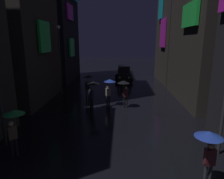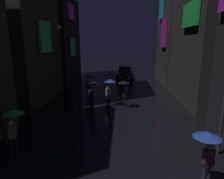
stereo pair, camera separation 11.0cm
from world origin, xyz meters
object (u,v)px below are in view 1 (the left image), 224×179
pedestrian_foreground_left_black (124,86)px  car_distant (124,73)px  pedestrian_midstreet_left_blue (109,85)px  streetlamp_left_far (60,53)px  pedestrian_foreground_right_black (88,80)px  pedestrian_midstreet_centre_green (13,120)px  pedestrian_far_right_black (93,87)px  pedestrian_near_crossing_blue (209,144)px

pedestrian_foreground_left_black → car_distant: size_ratio=0.51×
pedestrian_midstreet_left_blue → car_distant: pedestrian_midstreet_left_blue is taller
streetlamp_left_far → car_distant: bearing=50.3°
pedestrian_foreground_right_black → car_distant: bearing=69.5°
pedestrian_midstreet_centre_green → pedestrian_midstreet_left_blue: bearing=62.8°
car_distant → streetlamp_left_far: 9.78m
pedestrian_midstreet_centre_green → pedestrian_foreground_right_black: same height
pedestrian_midstreet_left_blue → streetlamp_left_far: streetlamp_left_far is taller
pedestrian_midstreet_left_blue → pedestrian_far_right_black: 1.44m
pedestrian_midstreet_left_blue → pedestrian_near_crossing_blue: (3.81, -8.83, 0.00)m
pedestrian_midstreet_centre_green → car_distant: (4.93, 17.57, -0.74)m
pedestrian_midstreet_centre_green → pedestrian_near_crossing_blue: bearing=-12.6°
pedestrian_foreground_right_black → pedestrian_far_right_black: 2.87m
pedestrian_foreground_left_black → pedestrian_near_crossing_blue: bearing=-72.4°
pedestrian_near_crossing_blue → car_distant: (-2.56, 19.24, -0.74)m
pedestrian_midstreet_left_blue → pedestrian_near_crossing_blue: size_ratio=1.00×
pedestrian_midstreet_centre_green → streetlamp_left_far: (-1.03, 10.40, 2.22)m
pedestrian_midstreet_centre_green → pedestrian_foreground_right_black: size_ratio=1.00×
pedestrian_near_crossing_blue → pedestrian_foreground_left_black: size_ratio=1.00×
pedestrian_midstreet_centre_green → pedestrian_foreground_left_black: bearing=54.5°
pedestrian_foreground_left_black → car_distant: (0.11, 10.82, -0.74)m
pedestrian_midstreet_left_blue → pedestrian_foreground_right_black: same height
pedestrian_foreground_left_black → streetlamp_left_far: streetlamp_left_far is taller
pedestrian_far_right_black → pedestrian_foreground_right_black: bearing=105.6°
pedestrian_midstreet_centre_green → car_distant: bearing=74.3°
pedestrian_midstreet_left_blue → pedestrian_far_right_black: (-1.15, -0.86, 0.00)m
car_distant → pedestrian_midstreet_centre_green: bearing=-105.7°
pedestrian_far_right_black → car_distant: 11.54m
pedestrian_far_right_black → pedestrian_midstreet_left_blue: bearing=36.5°
pedestrian_foreground_left_black → pedestrian_foreground_right_black: bearing=142.9°
streetlamp_left_far → pedestrian_foreground_right_black: bearing=-25.5°
pedestrian_foreground_left_black → streetlamp_left_far: (-5.84, 3.65, 2.22)m
pedestrian_midstreet_left_blue → pedestrian_foreground_left_black: bearing=-19.8°
pedestrian_midstreet_centre_green → pedestrian_near_crossing_blue: size_ratio=1.00×
pedestrian_foreground_left_black → car_distant: pedestrian_foreground_left_black is taller
pedestrian_far_right_black → streetlamp_left_far: (-3.55, 4.09, 2.22)m
pedestrian_near_crossing_blue → pedestrian_foreground_left_black: same height
pedestrian_near_crossing_blue → pedestrian_foreground_left_black: (-2.67, 8.42, 0.00)m
pedestrian_midstreet_left_blue → pedestrian_near_crossing_blue: bearing=-66.6°
pedestrian_foreground_left_black → pedestrian_far_right_black: 2.34m
pedestrian_midstreet_left_blue → pedestrian_far_right_black: same height
pedestrian_midstreet_left_blue → pedestrian_midstreet_centre_green: size_ratio=1.00×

